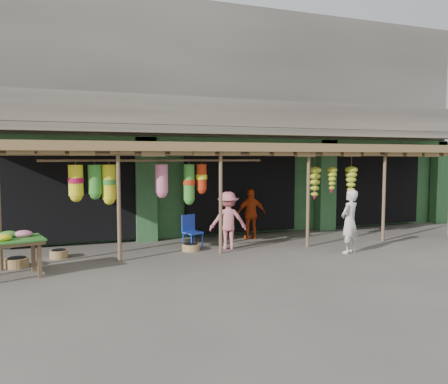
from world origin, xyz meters
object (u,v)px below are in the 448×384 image
object	(u,v)px
person_shopper	(228,220)
blue_chair	(191,230)
person_front	(350,221)
person_vendor	(251,214)
flower_table	(2,242)

from	to	relation	value
person_shopper	blue_chair	bearing A→B (deg)	-14.62
person_front	person_vendor	xyz separation A→B (m)	(-1.59, 2.60, -0.05)
flower_table	person_vendor	bearing A→B (deg)	5.42
flower_table	person_vendor	xyz separation A→B (m)	(6.36, 2.29, 0.01)
blue_chair	person_shopper	bearing A→B (deg)	-47.92
person_front	flower_table	bearing A→B (deg)	-26.95
person_vendor	person_front	bearing A→B (deg)	125.68
person_front	person_shopper	world-z (taller)	person_front
blue_chair	flower_table	bearing A→B (deg)	179.58
flower_table	person_front	size ratio (longest dim) A/B	1.06
person_shopper	person_vendor	bearing A→B (deg)	-123.72
person_vendor	person_shopper	bearing A→B (deg)	48.41
person_front	person_vendor	bearing A→B (deg)	-83.26
person_front	blue_chair	bearing A→B (deg)	-53.06
blue_chair	person_vendor	distance (m)	2.15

